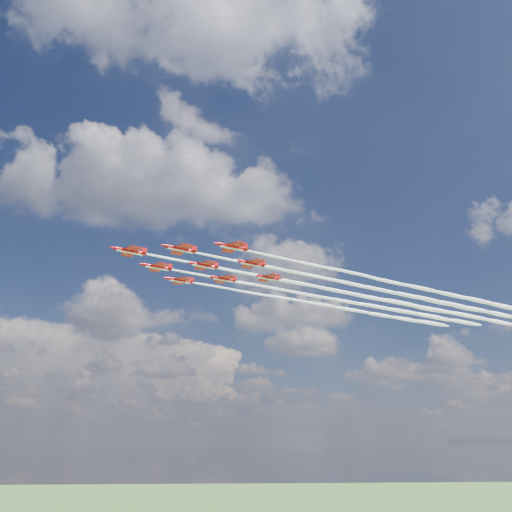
# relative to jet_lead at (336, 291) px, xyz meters

# --- Properties ---
(jet_lead) EXTENTS (121.65, 64.80, 2.33)m
(jet_lead) POSITION_rel_jet_lead_xyz_m (0.00, 0.00, 0.00)
(jet_lead) COLOR #B70A0F
(jet_row2_port) EXTENTS (121.65, 64.80, 2.33)m
(jet_row2_port) POSITION_rel_jet_lead_xyz_m (12.43, -2.31, 0.00)
(jet_row2_port) COLOR #B70A0F
(jet_row2_starb) EXTENTS (121.65, 64.80, 2.33)m
(jet_row2_starb) POSITION_rel_jet_lead_xyz_m (5.32, 11.47, 0.00)
(jet_row2_starb) COLOR #B70A0F
(jet_row3_port) EXTENTS (121.65, 64.80, 2.33)m
(jet_row3_port) POSITION_rel_jet_lead_xyz_m (24.87, -4.61, 0.00)
(jet_row3_port) COLOR #B70A0F
(jet_row3_centre) EXTENTS (121.65, 64.80, 2.33)m
(jet_row3_centre) POSITION_rel_jet_lead_xyz_m (17.75, 9.17, 0.00)
(jet_row3_centre) COLOR #B70A0F
(jet_row3_starb) EXTENTS (121.65, 64.80, 2.33)m
(jet_row3_starb) POSITION_rel_jet_lead_xyz_m (10.64, 22.95, 0.00)
(jet_row3_starb) COLOR #B70A0F
(jet_row4_port) EXTENTS (121.65, 64.80, 2.33)m
(jet_row4_port) POSITION_rel_jet_lead_xyz_m (30.19, 6.86, 0.00)
(jet_row4_port) COLOR #B70A0F
(jet_row4_starb) EXTENTS (121.65, 64.80, 2.33)m
(jet_row4_starb) POSITION_rel_jet_lead_xyz_m (23.07, 20.64, 0.00)
(jet_row4_starb) COLOR #B70A0F
(jet_tail) EXTENTS (121.65, 64.80, 2.33)m
(jet_tail) POSITION_rel_jet_lead_xyz_m (35.50, 18.33, 0.00)
(jet_tail) COLOR #B70A0F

